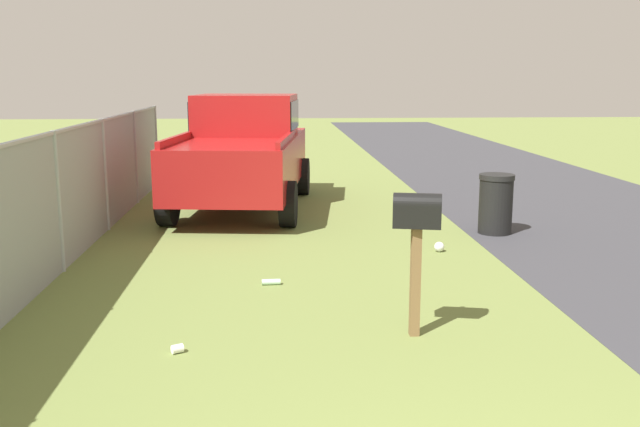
# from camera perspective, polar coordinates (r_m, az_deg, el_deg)

# --- Properties ---
(mailbox) EXTENTS (0.29, 0.47, 1.37)m
(mailbox) POSITION_cam_1_polar(r_m,az_deg,el_deg) (6.57, 7.86, -0.82)
(mailbox) COLOR brown
(mailbox) RESTS_ON ground
(pickup_truck) EXTENTS (5.09, 2.70, 2.09)m
(pickup_truck) POSITION_cam_1_polar(r_m,az_deg,el_deg) (13.28, -6.23, 5.26)
(pickup_truck) COLOR maroon
(pickup_truck) RESTS_ON ground
(trash_bin) EXTENTS (0.55, 0.55, 0.94)m
(trash_bin) POSITION_cam_1_polar(r_m,az_deg,el_deg) (11.33, 14.06, 0.77)
(trash_bin) COLOR black
(trash_bin) RESTS_ON ground
(fence_section) EXTENTS (14.87, 0.07, 1.78)m
(fence_section) POSITION_cam_1_polar(r_m,az_deg,el_deg) (9.32, -20.49, 1.28)
(fence_section) COLOR #9EA3A8
(fence_section) RESTS_ON ground
(litter_cup_near_hydrant) EXTENTS (0.12, 0.13, 0.08)m
(litter_cup_near_hydrant) POSITION_cam_1_polar(r_m,az_deg,el_deg) (6.51, -11.49, -10.70)
(litter_cup_near_hydrant) COLOR white
(litter_cup_near_hydrant) RESTS_ON ground
(litter_bottle_far_scatter) EXTENTS (0.08, 0.22, 0.07)m
(litter_bottle_far_scatter) POSITION_cam_1_polar(r_m,az_deg,el_deg) (8.39, -3.98, -5.56)
(litter_bottle_far_scatter) COLOR #B2D8BF
(litter_bottle_far_scatter) RESTS_ON ground
(litter_bag_by_mailbox) EXTENTS (0.14, 0.14, 0.14)m
(litter_bag_by_mailbox) POSITION_cam_1_polar(r_m,az_deg,el_deg) (10.05, 9.64, -2.68)
(litter_bag_by_mailbox) COLOR silver
(litter_bag_by_mailbox) RESTS_ON ground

